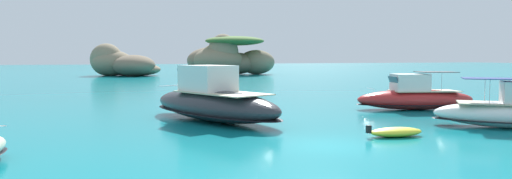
{
  "coord_description": "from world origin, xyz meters",
  "views": [
    {
      "loc": [
        -9.28,
        -17.41,
        3.77
      ],
      "look_at": [
        2.07,
        15.83,
        1.24
      ],
      "focal_mm": 32.72,
      "sensor_mm": 36.0,
      "label": 1
    }
  ],
  "objects_px": {
    "islet_large": "(225,58)",
    "motorboat_charcoal": "(213,102)",
    "islet_small": "(122,64)",
    "dinghy_tender": "(396,132)",
    "motorboat_red": "(415,97)"
  },
  "relations": [
    {
      "from": "islet_large",
      "to": "motorboat_charcoal",
      "type": "xyz_separation_m",
      "value": [
        -18.45,
        -66.18,
        -2.19
      ]
    },
    {
      "from": "islet_small",
      "to": "islet_large",
      "type": "bearing_deg",
      "value": 0.27
    },
    {
      "from": "islet_small",
      "to": "dinghy_tender",
      "type": "xyz_separation_m",
      "value": [
        8.71,
        -74.07,
        -2.0
      ]
    },
    {
      "from": "motorboat_red",
      "to": "dinghy_tender",
      "type": "xyz_separation_m",
      "value": [
        -8.0,
        -9.0,
        -0.62
      ]
    },
    {
      "from": "motorboat_charcoal",
      "to": "motorboat_red",
      "type": "bearing_deg",
      "value": 3.95
    },
    {
      "from": "motorboat_red",
      "to": "islet_small",
      "type": "bearing_deg",
      "value": 104.4
    },
    {
      "from": "motorboat_charcoal",
      "to": "islet_large",
      "type": "bearing_deg",
      "value": 74.42
    },
    {
      "from": "motorboat_charcoal",
      "to": "dinghy_tender",
      "type": "relative_size",
      "value": 3.99
    },
    {
      "from": "dinghy_tender",
      "to": "motorboat_red",
      "type": "bearing_deg",
      "value": 48.38
    },
    {
      "from": "dinghy_tender",
      "to": "islet_small",
      "type": "bearing_deg",
      "value": 96.71
    },
    {
      "from": "islet_small",
      "to": "motorboat_charcoal",
      "type": "height_order",
      "value": "islet_small"
    },
    {
      "from": "islet_large",
      "to": "dinghy_tender",
      "type": "height_order",
      "value": "islet_large"
    },
    {
      "from": "motorboat_red",
      "to": "islet_large",
      "type": "bearing_deg",
      "value": 86.82
    },
    {
      "from": "islet_small",
      "to": "dinghy_tender",
      "type": "bearing_deg",
      "value": -83.29
    },
    {
      "from": "motorboat_charcoal",
      "to": "dinghy_tender",
      "type": "bearing_deg",
      "value": -49.41
    }
  ]
}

